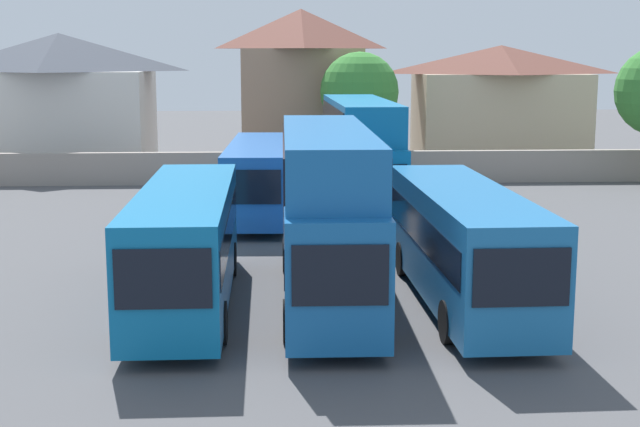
{
  "coord_description": "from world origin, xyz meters",
  "views": [
    {
      "loc": [
        -1.52,
        -25.41,
        7.23
      ],
      "look_at": [
        0.0,
        3.0,
        2.1
      ],
      "focal_mm": 50.34,
      "sensor_mm": 36.0,
      "label": 1
    }
  ],
  "objects_px": {
    "bus_4": "(259,175)",
    "house_terrace_left": "(61,100)",
    "bus_5": "(361,151)",
    "house_terrace_right": "(499,104)",
    "bus_3": "(463,239)",
    "house_terrace_centre": "(301,87)",
    "tree_behind_wall": "(359,92)",
    "bus_1": "(186,240)",
    "bus_2": "(327,205)"
  },
  "relations": [
    {
      "from": "bus_1",
      "to": "bus_5",
      "type": "relative_size",
      "value": 1.0
    },
    {
      "from": "house_terrace_centre",
      "to": "tree_behind_wall",
      "type": "relative_size",
      "value": 1.36
    },
    {
      "from": "bus_5",
      "to": "house_terrace_centre",
      "type": "xyz_separation_m",
      "value": [
        -2.06,
        17.79,
        2.16
      ]
    },
    {
      "from": "bus_1",
      "to": "bus_2",
      "type": "bearing_deg",
      "value": 95.53
    },
    {
      "from": "bus_3",
      "to": "tree_behind_wall",
      "type": "bearing_deg",
      "value": 179.73
    },
    {
      "from": "bus_1",
      "to": "house_terrace_centre",
      "type": "xyz_separation_m",
      "value": [
        4.36,
        32.22,
        3.1
      ]
    },
    {
      "from": "bus_3",
      "to": "tree_behind_wall",
      "type": "relative_size",
      "value": 1.57
    },
    {
      "from": "bus_4",
      "to": "house_terrace_centre",
      "type": "relative_size",
      "value": 1.11
    },
    {
      "from": "bus_1",
      "to": "house_terrace_centre",
      "type": "bearing_deg",
      "value": 172.01
    },
    {
      "from": "bus_2",
      "to": "bus_4",
      "type": "xyz_separation_m",
      "value": [
        -2.17,
        13.66,
        -0.96
      ]
    },
    {
      "from": "tree_behind_wall",
      "to": "bus_3",
      "type": "bearing_deg",
      "value": -89.15
    },
    {
      "from": "house_terrace_right",
      "to": "bus_4",
      "type": "bearing_deg",
      "value": -129.24
    },
    {
      "from": "bus_1",
      "to": "bus_2",
      "type": "distance_m",
      "value": 4.17
    },
    {
      "from": "bus_5",
      "to": "house_terrace_left",
      "type": "xyz_separation_m",
      "value": [
        -17.12,
        17.68,
        1.39
      ]
    },
    {
      "from": "bus_2",
      "to": "bus_5",
      "type": "height_order",
      "value": "bus_5"
    },
    {
      "from": "bus_2",
      "to": "house_terrace_right",
      "type": "bearing_deg",
      "value": 158.45
    },
    {
      "from": "bus_3",
      "to": "bus_5",
      "type": "xyz_separation_m",
      "value": [
        -1.54,
        14.63,
        0.97
      ]
    },
    {
      "from": "bus_3",
      "to": "tree_behind_wall",
      "type": "xyz_separation_m",
      "value": [
        -0.4,
        27.06,
        3.03
      ]
    },
    {
      "from": "bus_1",
      "to": "bus_5",
      "type": "height_order",
      "value": "bus_5"
    },
    {
      "from": "bus_3",
      "to": "house_terrace_left",
      "type": "height_order",
      "value": "house_terrace_left"
    },
    {
      "from": "bus_3",
      "to": "house_terrace_centre",
      "type": "height_order",
      "value": "house_terrace_centre"
    },
    {
      "from": "tree_behind_wall",
      "to": "bus_4",
      "type": "bearing_deg",
      "value": -113.93
    },
    {
      "from": "house_terrace_left",
      "to": "house_terrace_right",
      "type": "xyz_separation_m",
      "value": [
        28.07,
        0.93,
        -0.38
      ]
    },
    {
      "from": "bus_5",
      "to": "house_terrace_left",
      "type": "height_order",
      "value": "house_terrace_left"
    },
    {
      "from": "bus_4",
      "to": "bus_5",
      "type": "xyz_separation_m",
      "value": [
        4.54,
        0.35,
        1.01
      ]
    },
    {
      "from": "bus_5",
      "to": "tree_behind_wall",
      "type": "height_order",
      "value": "tree_behind_wall"
    },
    {
      "from": "bus_5",
      "to": "house_terrace_right",
      "type": "distance_m",
      "value": 21.62
    },
    {
      "from": "bus_2",
      "to": "house_terrace_left",
      "type": "height_order",
      "value": "house_terrace_left"
    },
    {
      "from": "bus_4",
      "to": "house_terrace_right",
      "type": "height_order",
      "value": "house_terrace_right"
    },
    {
      "from": "bus_5",
      "to": "bus_3",
      "type": "bearing_deg",
      "value": 4.86
    },
    {
      "from": "bus_4",
      "to": "house_terrace_left",
      "type": "bearing_deg",
      "value": -143.05
    },
    {
      "from": "bus_3",
      "to": "house_terrace_right",
      "type": "bearing_deg",
      "value": 163.07
    },
    {
      "from": "bus_2",
      "to": "house_terrace_right",
      "type": "xyz_separation_m",
      "value": [
        13.32,
        32.62,
        1.07
      ]
    },
    {
      "from": "bus_2",
      "to": "bus_1",
      "type": "bearing_deg",
      "value": -83.52
    },
    {
      "from": "house_terrace_left",
      "to": "bus_3",
      "type": "bearing_deg",
      "value": -59.99
    },
    {
      "from": "bus_4",
      "to": "house_terrace_centre",
      "type": "distance_m",
      "value": 18.58
    },
    {
      "from": "tree_behind_wall",
      "to": "house_terrace_centre",
      "type": "bearing_deg",
      "value": 120.89
    },
    {
      "from": "house_terrace_centre",
      "to": "house_terrace_right",
      "type": "distance_m",
      "value": 13.09
    },
    {
      "from": "house_terrace_right",
      "to": "bus_5",
      "type": "bearing_deg",
      "value": -120.47
    },
    {
      "from": "house_terrace_left",
      "to": "tree_behind_wall",
      "type": "height_order",
      "value": "house_terrace_left"
    },
    {
      "from": "bus_5",
      "to": "house_terrace_left",
      "type": "relative_size",
      "value": 1.0
    },
    {
      "from": "bus_1",
      "to": "bus_2",
      "type": "xyz_separation_m",
      "value": [
        4.05,
        0.41,
        0.89
      ]
    },
    {
      "from": "bus_1",
      "to": "house_terrace_right",
      "type": "distance_m",
      "value": 37.38
    },
    {
      "from": "bus_1",
      "to": "house_terrace_right",
      "type": "height_order",
      "value": "house_terrace_right"
    },
    {
      "from": "house_terrace_right",
      "to": "tree_behind_wall",
      "type": "distance_m",
      "value": 11.64
    },
    {
      "from": "house_terrace_left",
      "to": "house_terrace_centre",
      "type": "xyz_separation_m",
      "value": [
        15.05,
        0.11,
        0.76
      ]
    },
    {
      "from": "bus_1",
      "to": "house_terrace_left",
      "type": "bearing_deg",
      "value": -161.86
    },
    {
      "from": "bus_5",
      "to": "tree_behind_wall",
      "type": "distance_m",
      "value": 12.66
    },
    {
      "from": "bus_2",
      "to": "bus_3",
      "type": "relative_size",
      "value": 1.06
    },
    {
      "from": "bus_3",
      "to": "house_terrace_right",
      "type": "xyz_separation_m",
      "value": [
        9.41,
        33.24,
        1.98
      ]
    }
  ]
}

